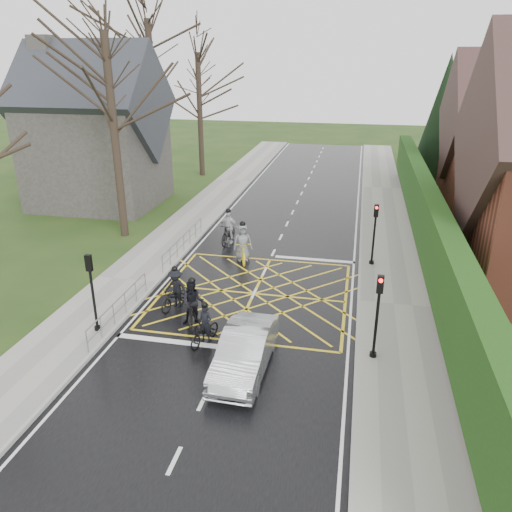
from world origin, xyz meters
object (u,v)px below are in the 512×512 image
(cyclist_front, at_px, (228,230))
(car, at_px, (245,351))
(cyclist_rear, at_px, (205,330))
(cyclist_mid, at_px, (176,292))
(cyclist_lead, at_px, (243,247))
(cyclist_back, at_px, (193,307))

(cyclist_front, height_order, car, cyclist_front)
(cyclist_rear, xyz_separation_m, cyclist_front, (-1.81, 10.28, 0.21))
(cyclist_mid, relative_size, cyclist_lead, 0.87)
(cyclist_back, xyz_separation_m, car, (2.65, -2.54, -0.04))
(cyclist_rear, xyz_separation_m, cyclist_lead, (-0.45, 7.94, 0.20))
(cyclist_mid, bearing_deg, cyclist_back, -31.59)
(car, bearing_deg, cyclist_rear, 144.08)
(cyclist_front, distance_m, cyclist_lead, 2.70)
(cyclist_back, height_order, cyclist_mid, cyclist_back)
(car, bearing_deg, cyclist_mid, 136.16)
(cyclist_back, bearing_deg, car, -54.95)
(cyclist_mid, xyz_separation_m, car, (3.82, -3.81, 0.04))
(car, bearing_deg, cyclist_back, 137.25)
(cyclist_mid, height_order, car, cyclist_mid)
(cyclist_lead, bearing_deg, cyclist_mid, -125.68)
(cyclist_rear, bearing_deg, car, -18.67)
(cyclist_lead, height_order, car, cyclist_lead)
(cyclist_back, xyz_separation_m, cyclist_front, (-0.96, 9.09, -0.02))
(cyclist_rear, relative_size, cyclist_mid, 0.89)
(cyclist_back, distance_m, car, 3.67)
(cyclist_front, xyz_separation_m, cyclist_lead, (1.36, -2.34, -0.01))
(cyclist_back, height_order, cyclist_front, same)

